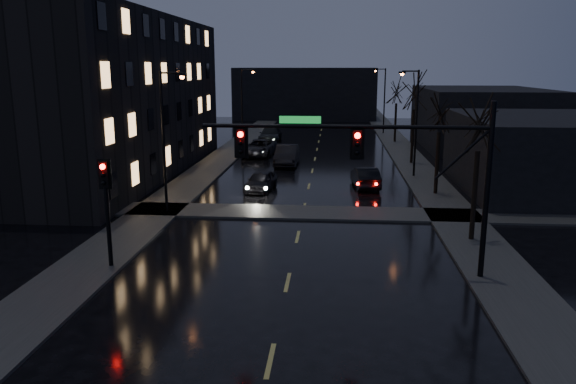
% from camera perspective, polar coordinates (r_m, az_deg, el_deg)
% --- Properties ---
extents(sidewalk_left, '(3.00, 140.00, 0.12)m').
position_cam_1_polar(sidewalk_left, '(49.32, -7.30, 3.00)').
color(sidewalk_left, '#2D2D2B').
rests_on(sidewalk_left, ground).
extents(sidewalk_right, '(3.00, 140.00, 0.12)m').
position_cam_1_polar(sidewalk_right, '(48.73, 12.67, 2.67)').
color(sidewalk_right, '#2D2D2B').
rests_on(sidewalk_right, ground).
extents(sidewalk_cross, '(40.00, 3.00, 0.12)m').
position_cam_1_polar(sidewalk_cross, '(32.16, 1.51, -2.10)').
color(sidewalk_cross, '#2D2D2B').
rests_on(sidewalk_cross, ground).
extents(apartment_block, '(12.00, 30.00, 12.00)m').
position_cam_1_polar(apartment_block, '(46.34, -18.68, 9.22)').
color(apartment_block, black).
rests_on(apartment_block, ground).
extents(commercial_right_near, '(10.00, 14.00, 5.00)m').
position_cam_1_polar(commercial_right_near, '(41.34, 24.20, 3.55)').
color(commercial_right_near, black).
rests_on(commercial_right_near, ground).
extents(commercial_right_far, '(12.00, 18.00, 6.00)m').
position_cam_1_polar(commercial_right_far, '(62.67, 18.98, 7.18)').
color(commercial_right_far, black).
rests_on(commercial_right_far, ground).
extents(far_block, '(22.00, 10.00, 8.00)m').
position_cam_1_polar(far_block, '(90.77, 1.77, 9.98)').
color(far_block, black).
rests_on(far_block, ground).
extents(signal_mast, '(11.11, 0.41, 7.00)m').
position_cam_1_polar(signal_mast, '(21.92, 10.27, 3.57)').
color(signal_mast, black).
rests_on(signal_mast, ground).
extents(signal_pole_left, '(0.35, 0.41, 4.53)m').
position_cam_1_polar(signal_pole_left, '(24.01, -17.97, -0.58)').
color(signal_pole_left, black).
rests_on(signal_pole_left, ground).
extents(tree_near, '(3.52, 3.52, 8.08)m').
position_cam_1_polar(tree_near, '(27.45, 18.98, 7.73)').
color(tree_near, black).
rests_on(tree_near, ground).
extents(tree_mid_a, '(3.30, 3.30, 7.58)m').
position_cam_1_polar(tree_mid_a, '(37.24, 15.23, 8.49)').
color(tree_mid_a, black).
rests_on(tree_mid_a, ground).
extents(tree_mid_b, '(3.74, 3.74, 8.59)m').
position_cam_1_polar(tree_mid_b, '(49.04, 12.77, 10.44)').
color(tree_mid_b, black).
rests_on(tree_mid_b, ground).
extents(tree_far, '(3.43, 3.43, 7.88)m').
position_cam_1_polar(tree_far, '(62.94, 11.00, 10.44)').
color(tree_far, black).
rests_on(tree_far, ground).
extents(streetlight_l_near, '(1.53, 0.28, 8.00)m').
position_cam_1_polar(streetlight_l_near, '(32.12, -12.20, 6.16)').
color(streetlight_l_near, black).
rests_on(streetlight_l_near, ground).
extents(streetlight_l_far, '(1.53, 0.28, 8.00)m').
position_cam_1_polar(streetlight_l_far, '(58.40, -4.50, 9.21)').
color(streetlight_l_far, black).
rests_on(streetlight_l_far, ground).
extents(streetlight_r_mid, '(1.53, 0.28, 8.00)m').
position_cam_1_polar(streetlight_r_mid, '(43.09, 12.65, 7.73)').
color(streetlight_r_mid, black).
rests_on(streetlight_r_mid, ground).
extents(streetlight_r_far, '(1.53, 0.28, 8.00)m').
position_cam_1_polar(streetlight_r_far, '(70.88, 9.61, 9.68)').
color(streetlight_r_far, black).
rests_on(streetlight_r_far, ground).
extents(oncoming_car_a, '(2.14, 4.16, 1.35)m').
position_cam_1_polar(oncoming_car_a, '(37.98, -2.78, 1.14)').
color(oncoming_car_a, black).
rests_on(oncoming_car_a, ground).
extents(oncoming_car_b, '(1.87, 5.18, 1.70)m').
position_cam_1_polar(oncoming_car_b, '(47.81, -0.11, 3.76)').
color(oncoming_car_b, black).
rests_on(oncoming_car_b, ground).
extents(oncoming_car_c, '(3.15, 5.77, 1.53)m').
position_cam_1_polar(oncoming_car_c, '(52.89, -2.93, 4.51)').
color(oncoming_car_c, black).
rests_on(oncoming_car_c, ground).
extents(oncoming_car_d, '(2.45, 5.71, 1.64)m').
position_cam_1_polar(oncoming_car_d, '(62.46, -1.81, 5.83)').
color(oncoming_car_d, black).
rests_on(oncoming_car_d, ground).
extents(lead_car, '(2.01, 4.49, 1.43)m').
position_cam_1_polar(lead_car, '(39.33, 7.86, 1.49)').
color(lead_car, black).
rests_on(lead_car, ground).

